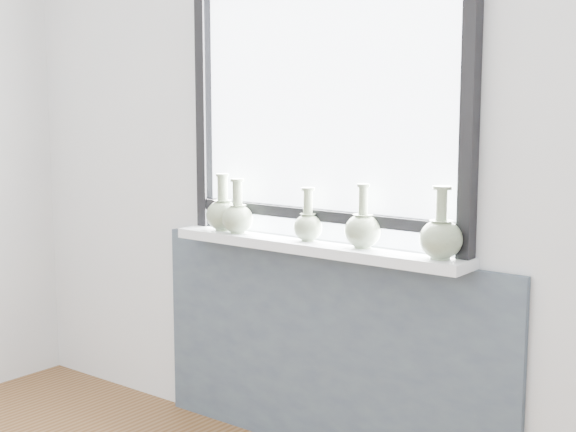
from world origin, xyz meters
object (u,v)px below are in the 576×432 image
Objects in this scene: vase_d at (363,228)px; vase_e at (441,236)px; vase_b at (238,216)px; vase_a at (223,212)px; windowsill at (313,247)px; vase_c at (308,224)px.

vase_e reaches higher than vase_d.
vase_e is (0.93, 0.01, 0.01)m from vase_b.
vase_e is at bearing 0.88° from vase_b.
windowsill is at bearing 1.02° from vase_a.
vase_b is 1.08× the size of vase_c.
vase_d is at bearing 1.18° from vase_a.
windowsill is at bearing 178.72° from vase_e.
vase_c is 0.59m from vase_e.
windowsill is 5.41× the size of vase_a.
vase_b is (-0.37, -0.03, 0.09)m from windowsill.
vase_a reaches higher than vase_b.
windowsill is 0.09m from vase_c.
vase_b is at bearing -176.86° from vase_d.
windowsill is at bearing -178.48° from vase_d.
vase_a is at bearing -178.82° from vase_d.
vase_d is (0.60, 0.03, 0.00)m from vase_b.
vase_a reaches higher than vase_c.
vase_b reaches higher than vase_c.
windowsill is at bearing 4.13° from vase_b.
vase_b is 0.34m from vase_c.
vase_c is (0.44, 0.01, -0.01)m from vase_a.
vase_a is 1.15× the size of vase_c.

